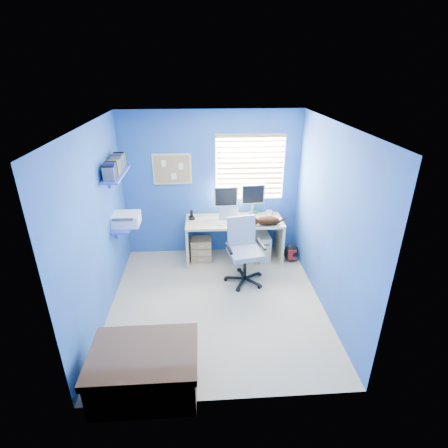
{
  "coord_description": "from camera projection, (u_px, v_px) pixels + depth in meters",
  "views": [
    {
      "loc": [
        -0.16,
        -4.1,
        3.13
      ],
      "look_at": [
        0.15,
        0.65,
        0.95
      ],
      "focal_mm": 28.0,
      "sensor_mm": 36.0,
      "label": 1
    }
  ],
  "objects": [
    {
      "name": "phone",
      "position": [
        191.0,
        215.0,
        5.88
      ],
      "size": [
        0.11,
        0.13,
        0.17
      ],
      "primitive_type": "cube",
      "rotation": [
        0.0,
        0.0,
        0.26
      ],
      "color": "black",
      "rests_on": "desk"
    },
    {
      "name": "monitor_right",
      "position": [
        253.0,
        200.0,
        6.01
      ],
      "size": [
        0.41,
        0.16,
        0.54
      ],
      "primitive_type": "cube",
      "rotation": [
        0.0,
        0.0,
        0.1
      ],
      "color": "silver",
      "rests_on": "desk"
    },
    {
      "name": "wall_right",
      "position": [
        329.0,
        221.0,
        4.6
      ],
      "size": [
        0.01,
        3.2,
        2.5
      ],
      "primitive_type": "cube",
      "color": "#31479F",
      "rests_on": "ground"
    },
    {
      "name": "tower_pc",
      "position": [
        263.0,
        246.0,
        6.14
      ],
      "size": [
        0.21,
        0.45,
        0.45
      ],
      "primitive_type": "cube",
      "rotation": [
        0.0,
        0.0,
        0.04
      ],
      "color": "beige",
      "rests_on": "floor"
    },
    {
      "name": "desk",
      "position": [
        234.0,
        240.0,
        6.03
      ],
      "size": [
        1.63,
        0.65,
        0.74
      ],
      "primitive_type": "cube",
      "color": "beige",
      "rests_on": "floor"
    },
    {
      "name": "office_chair",
      "position": [
        244.0,
        259.0,
        5.42
      ],
      "size": [
        0.69,
        0.69,
        1.02
      ],
      "color": "black",
      "rests_on": "floor"
    },
    {
      "name": "laptop",
      "position": [
        228.0,
        217.0,
        5.72
      ],
      "size": [
        0.36,
        0.3,
        0.22
      ],
      "primitive_type": "cube",
      "rotation": [
        0.0,
        0.0,
        -0.14
      ],
      "color": "silver",
      "rests_on": "desk"
    },
    {
      "name": "bed_corner",
      "position": [
        145.0,
        370.0,
        3.6
      ],
      "size": [
        1.05,
        0.75,
        0.5
      ],
      "primitive_type": "cube",
      "color": "brown",
      "rests_on": "floor"
    },
    {
      "name": "yellow_book",
      "position": [
        257.0,
        257.0,
        5.99
      ],
      "size": [
        0.03,
        0.17,
        0.24
      ],
      "primitive_type": "cube",
      "color": "yellow",
      "rests_on": "floor"
    },
    {
      "name": "window_blinds",
      "position": [
        250.0,
        168.0,
        5.85
      ],
      "size": [
        1.15,
        0.05,
        1.1
      ],
      "color": "white",
      "rests_on": "ground"
    },
    {
      "name": "cat",
      "position": [
        268.0,
        221.0,
        5.68
      ],
      "size": [
        0.43,
        0.27,
        0.14
      ],
      "primitive_type": "ellipsoid",
      "rotation": [
        0.0,
        0.0,
        0.18
      ],
      "color": "black",
      "rests_on": "desk"
    },
    {
      "name": "backpack",
      "position": [
        291.0,
        253.0,
        6.06
      ],
      "size": [
        0.3,
        0.26,
        0.31
      ],
      "primitive_type": "ellipsoid",
      "rotation": [
        0.0,
        0.0,
        0.26
      ],
      "color": "black",
      "rests_on": "floor"
    },
    {
      "name": "drawer_boxes",
      "position": [
        201.0,
        249.0,
        6.07
      ],
      "size": [
        0.35,
        0.28,
        0.41
      ],
      "primitive_type": "cube",
      "color": "tan",
      "rests_on": "floor"
    },
    {
      "name": "wall_left",
      "position": [
        98.0,
        227.0,
        4.42
      ],
      "size": [
        0.01,
        3.2,
        2.5
      ],
      "primitive_type": "cube",
      "color": "#31479F",
      "rests_on": "ground"
    },
    {
      "name": "mug",
      "position": [
        255.0,
        212.0,
        6.09
      ],
      "size": [
        0.1,
        0.09,
        0.1
      ],
      "primitive_type": "imported",
      "color": "#115E52",
      "rests_on": "desk"
    },
    {
      "name": "floor",
      "position": [
        217.0,
        303.0,
        5.03
      ],
      "size": [
        3.0,
        3.2,
        0.0
      ],
      "primitive_type": "cube",
      "color": "#BBAB96",
      "rests_on": "ground"
    },
    {
      "name": "wall_shelves",
      "position": [
        120.0,
        194.0,
        5.03
      ],
      "size": [
        0.42,
        0.9,
        1.05
      ],
      "color": "blue",
      "rests_on": "ground"
    },
    {
      "name": "corkboard",
      "position": [
        172.0,
        169.0,
        5.78
      ],
      "size": [
        0.64,
        0.02,
        0.52
      ],
      "color": "beige",
      "rests_on": "ground"
    },
    {
      "name": "monitor_left",
      "position": [
        226.0,
        202.0,
        5.91
      ],
      "size": [
        0.41,
        0.14,
        0.54
      ],
      "primitive_type": "cube",
      "rotation": [
        0.0,
        0.0,
        0.05
      ],
      "color": "silver",
      "rests_on": "desk"
    },
    {
      "name": "wall_back",
      "position": [
        212.0,
        185.0,
        5.96
      ],
      "size": [
        3.0,
        0.01,
        2.5
      ],
      "primitive_type": "cube",
      "color": "#31479F",
      "rests_on": "ground"
    },
    {
      "name": "ceiling",
      "position": [
        215.0,
        125.0,
        3.99
      ],
      "size": [
        3.0,
        3.2,
        0.0
      ],
      "primitive_type": "cube",
      "color": "white",
      "rests_on": "wall_back"
    },
    {
      "name": "wall_front",
      "position": [
        224.0,
        300.0,
        3.06
      ],
      "size": [
        3.0,
        0.01,
        2.5
      ],
      "primitive_type": "cube",
      "color": "#31479F",
      "rests_on": "ground"
    },
    {
      "name": "cd_spindle",
      "position": [
        269.0,
        213.0,
        6.08
      ],
      "size": [
        0.13,
        0.13,
        0.07
      ],
      "primitive_type": "cylinder",
      "color": "silver",
      "rests_on": "desk"
    }
  ]
}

